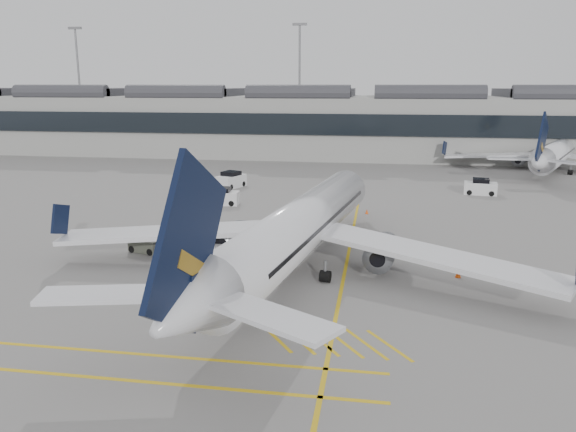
% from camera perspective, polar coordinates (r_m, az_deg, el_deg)
% --- Properties ---
extents(ground, '(220.00, 220.00, 0.00)m').
position_cam_1_polar(ground, '(38.63, -9.71, -6.90)').
color(ground, gray).
rests_on(ground, ground).
extents(terminal, '(200.00, 20.45, 12.40)m').
position_cam_1_polar(terminal, '(107.07, 2.77, 9.47)').
color(terminal, '#9E9E99').
rests_on(terminal, ground).
extents(light_masts, '(113.00, 0.60, 25.45)m').
position_cam_1_polar(light_masts, '(121.02, 2.79, 13.86)').
color(light_masts, slate).
rests_on(light_masts, ground).
extents(apron_markings, '(0.25, 60.00, 0.01)m').
position_cam_1_polar(apron_markings, '(46.19, 6.23, -3.40)').
color(apron_markings, gold).
rests_on(apron_markings, ground).
extents(airliner_main, '(36.04, 39.67, 10.60)m').
position_cam_1_polar(airliner_main, '(40.12, 1.04, -1.29)').
color(airliner_main, silver).
rests_on(airliner_main, ground).
extents(airliner_far, '(31.19, 34.45, 9.79)m').
position_cam_1_polar(airliner_far, '(95.44, 25.64, 5.76)').
color(airliner_far, silver).
rests_on(airliner_far, ground).
extents(belt_loader, '(4.70, 2.14, 1.87)m').
position_cam_1_polar(belt_loader, '(45.44, -3.01, -2.91)').
color(belt_loader, silver).
rests_on(belt_loader, ground).
extents(baggage_cart_a, '(1.96, 1.69, 1.87)m').
position_cam_1_polar(baggage_cart_a, '(46.28, -1.24, -2.01)').
color(baggage_cart_a, gray).
rests_on(baggage_cart_a, ground).
extents(baggage_cart_b, '(1.99, 1.86, 1.67)m').
position_cam_1_polar(baggage_cart_b, '(46.35, -2.66, -2.14)').
color(baggage_cart_b, gray).
rests_on(baggage_cart_b, ground).
extents(baggage_cart_c, '(1.57, 1.31, 1.61)m').
position_cam_1_polar(baggage_cart_c, '(41.76, -7.17, -4.02)').
color(baggage_cart_c, gray).
rests_on(baggage_cart_c, ground).
extents(baggage_cart_d, '(1.85, 1.57, 1.82)m').
position_cam_1_polar(baggage_cart_d, '(42.99, -10.43, -3.47)').
color(baggage_cart_d, gray).
rests_on(baggage_cart_d, ground).
extents(ramp_agent_a, '(0.83, 0.75, 1.91)m').
position_cam_1_polar(ramp_agent_a, '(42.69, -4.33, -3.43)').
color(ramp_agent_a, '#DD490B').
rests_on(ramp_agent_a, ground).
extents(ramp_agent_b, '(1.09, 1.02, 1.79)m').
position_cam_1_polar(ramp_agent_b, '(44.64, -1.86, -2.74)').
color(ramp_agent_b, '#FF4D0D').
rests_on(ramp_agent_b, ground).
extents(pushback_tug, '(2.86, 2.18, 1.42)m').
position_cam_1_polar(pushback_tug, '(46.57, -14.19, -2.80)').
color(pushback_tug, '#515447').
rests_on(pushback_tug, ground).
extents(safety_cone_nose, '(0.35, 0.35, 0.48)m').
position_cam_1_polar(safety_cone_nose, '(59.01, 8.01, 0.45)').
color(safety_cone_nose, '#F24C0A').
rests_on(safety_cone_nose, ground).
extents(safety_cone_engine, '(0.41, 0.41, 0.57)m').
position_cam_1_polar(safety_cone_engine, '(41.16, 16.90, -5.60)').
color(safety_cone_engine, '#F24C0A').
rests_on(safety_cone_engine, ground).
extents(service_van_left, '(3.87, 2.10, 1.94)m').
position_cam_1_polar(service_van_left, '(63.33, -6.75, 1.94)').
color(service_van_left, silver).
rests_on(service_van_left, ground).
extents(service_van_mid, '(3.42, 4.60, 2.12)m').
position_cam_1_polar(service_van_mid, '(73.75, -5.79, 3.64)').
color(service_van_mid, silver).
rests_on(service_van_mid, ground).
extents(service_van_right, '(4.05, 2.40, 1.97)m').
position_cam_1_polar(service_van_right, '(72.61, 18.97, 2.77)').
color(service_van_right, silver).
rests_on(service_van_right, ground).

